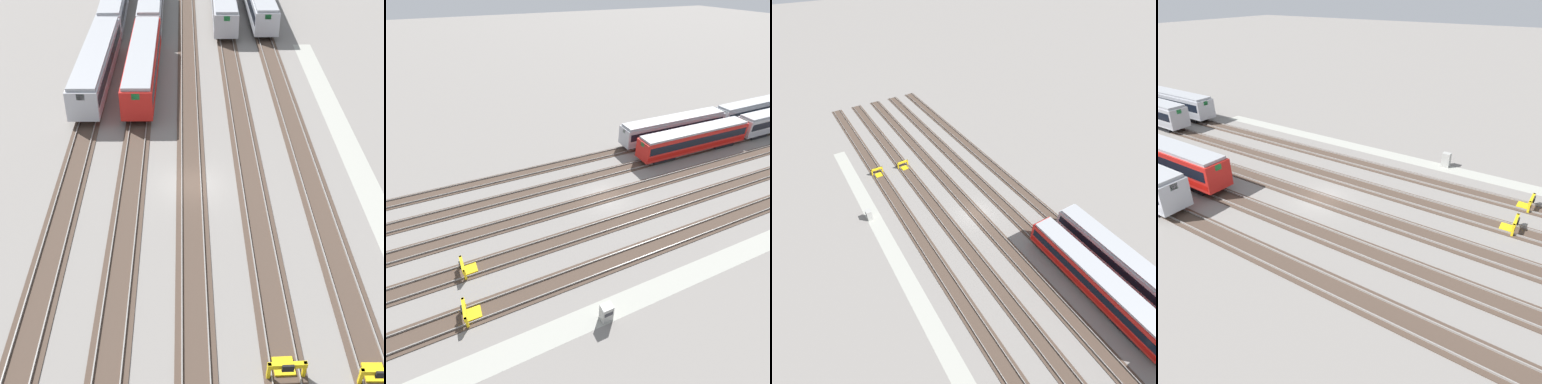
% 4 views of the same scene
% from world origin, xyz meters
% --- Properties ---
extents(ground_plane, '(400.00, 400.00, 0.00)m').
position_xyz_m(ground_plane, '(0.00, 0.00, 0.00)').
color(ground_plane, gray).
extents(service_walkway, '(54.00, 2.00, 0.01)m').
position_xyz_m(service_walkway, '(0.00, -13.16, 0.00)').
color(service_walkway, '#9E9E93').
rests_on(service_walkway, ground).
extents(rail_track_nearest, '(90.00, 2.23, 0.21)m').
position_xyz_m(rail_track_nearest, '(0.00, -9.08, 0.04)').
color(rail_track_nearest, '#47382D').
rests_on(rail_track_nearest, ground).
extents(rail_track_near_inner, '(90.00, 2.24, 0.21)m').
position_xyz_m(rail_track_near_inner, '(0.00, -4.54, 0.04)').
color(rail_track_near_inner, '#47382D').
rests_on(rail_track_near_inner, ground).
extents(rail_track_middle, '(90.00, 2.24, 0.21)m').
position_xyz_m(rail_track_middle, '(0.00, 0.00, 0.04)').
color(rail_track_middle, '#47382D').
rests_on(rail_track_middle, ground).
extents(rail_track_far_inner, '(90.00, 2.23, 0.21)m').
position_xyz_m(rail_track_far_inner, '(0.00, 4.54, 0.04)').
color(rail_track_far_inner, '#47382D').
rests_on(rail_track_far_inner, ground).
extents(rail_track_farthest, '(90.00, 2.23, 0.21)m').
position_xyz_m(rail_track_farthest, '(0.00, 9.08, 0.04)').
color(rail_track_farthest, '#47382D').
rests_on(rail_track_farthest, ground).
extents(subway_car_front_row_centre, '(18.00, 2.84, 3.70)m').
position_xyz_m(subway_car_front_row_centre, '(36.53, -9.12, 2.04)').
color(subway_car_front_row_centre, '#ADAFB7').
rests_on(subway_car_front_row_centre, ground).
extents(subway_car_front_row_rightmost, '(18.02, 3.00, 3.70)m').
position_xyz_m(subway_car_front_row_rightmost, '(17.34, 4.51, 2.04)').
color(subway_car_front_row_rightmost, red).
rests_on(subway_car_front_row_rightmost, ground).
extents(bumper_stop_nearest_track, '(1.35, 2.00, 1.22)m').
position_xyz_m(bumper_stop_nearest_track, '(-16.69, -9.08, 0.51)').
color(bumper_stop_nearest_track, gold).
rests_on(bumper_stop_nearest_track, ground).
extents(bumper_stop_near_inner_track, '(1.37, 2.01, 1.22)m').
position_xyz_m(bumper_stop_near_inner_track, '(-16.26, -4.53, 0.51)').
color(bumper_stop_near_inner_track, gold).
rests_on(bumper_stop_near_inner_track, ground).
extents(electrical_cabinet, '(0.90, 0.73, 1.60)m').
position_xyz_m(electrical_cabinet, '(-7.20, -13.70, 0.80)').
color(electrical_cabinet, '#9E9E99').
rests_on(electrical_cabinet, ground).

